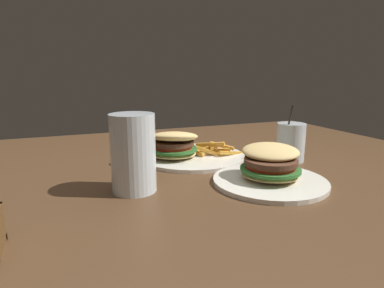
{
  "coord_description": "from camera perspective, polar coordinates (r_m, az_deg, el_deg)",
  "views": [
    {
      "loc": [
        0.27,
        0.71,
        1.0
      ],
      "look_at": [
        -0.06,
        -0.13,
        0.8
      ],
      "focal_mm": 30.0,
      "sensor_mm": 36.0,
      "label": 1
    }
  ],
  "objects": [
    {
      "name": "beer_glass",
      "position": [
        0.67,
        -10.4,
        -1.77
      ],
      "size": [
        0.09,
        0.09,
        0.16
      ],
      "color": "silver",
      "rests_on": "dining_table"
    },
    {
      "name": "meal_plate_near",
      "position": [
        0.9,
        -1.49,
        -1.09
      ],
      "size": [
        0.3,
        0.3,
        0.09
      ],
      "color": "silver",
      "rests_on": "dining_table"
    },
    {
      "name": "dining_table",
      "position": [
        0.82,
        -0.77,
        -10.18
      ],
      "size": [
        1.6,
        1.24,
        0.76
      ],
      "color": "#4C331E",
      "rests_on": "ground_plane"
    },
    {
      "name": "juice_glass",
      "position": [
        0.93,
        17.22,
        0.03
      ],
      "size": [
        0.08,
        0.08,
        0.16
      ],
      "color": "silver",
      "rests_on": "dining_table"
    },
    {
      "name": "spoon",
      "position": [
        0.9,
        -12.59,
        -2.85
      ],
      "size": [
        0.07,
        0.18,
        0.02
      ],
      "rotation": [
        0.0,
        0.0,
        1.34
      ],
      "color": "silver",
      "rests_on": "dining_table"
    },
    {
      "name": "meal_plate_far",
      "position": [
        0.74,
        13.71,
        -4.53
      ],
      "size": [
        0.25,
        0.25,
        0.09
      ],
      "color": "silver",
      "rests_on": "dining_table"
    }
  ]
}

